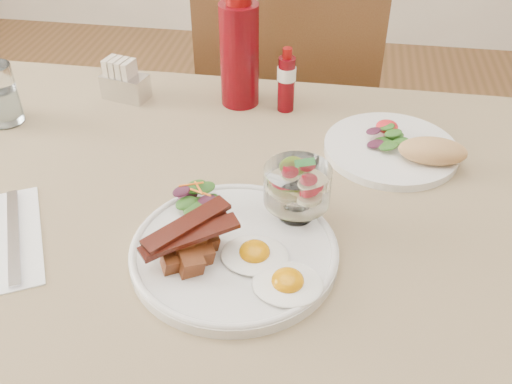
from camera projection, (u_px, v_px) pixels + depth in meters
The scene contains 12 objects.
table at pixel (244, 257), 0.90m from camera, with size 1.33×0.88×0.75m.
chair_far at pixel (289, 121), 1.50m from camera, with size 0.42×0.42×0.93m.
main_plate at pixel (234, 251), 0.77m from camera, with size 0.28×0.28×0.02m, color white.
fried_eggs at pixel (271, 268), 0.72m from camera, with size 0.15×0.13×0.02m.
bacon_potato_pile at pixel (189, 244), 0.73m from camera, with size 0.12×0.11×0.05m.
side_salad at pixel (196, 199), 0.82m from camera, with size 0.07×0.06×0.04m.
fruit_cup at pixel (297, 186), 0.78m from camera, with size 0.09×0.09×0.09m.
second_plate at pixel (401, 148), 0.95m from camera, with size 0.23×0.23×0.06m.
ketchup_bottle at pixel (239, 53), 1.05m from camera, with size 0.09×0.09×0.22m.
hot_sauce_bottle at pixel (286, 81), 1.05m from camera, with size 0.04×0.04×0.12m.
sugar_caddy at pixel (124, 82), 1.11m from camera, with size 0.10×0.07×0.08m.
water_glass at pixel (0, 98), 1.02m from camera, with size 0.06×0.06×0.11m.
Camera 1 is at (0.12, -0.64, 1.29)m, focal length 40.00 mm.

